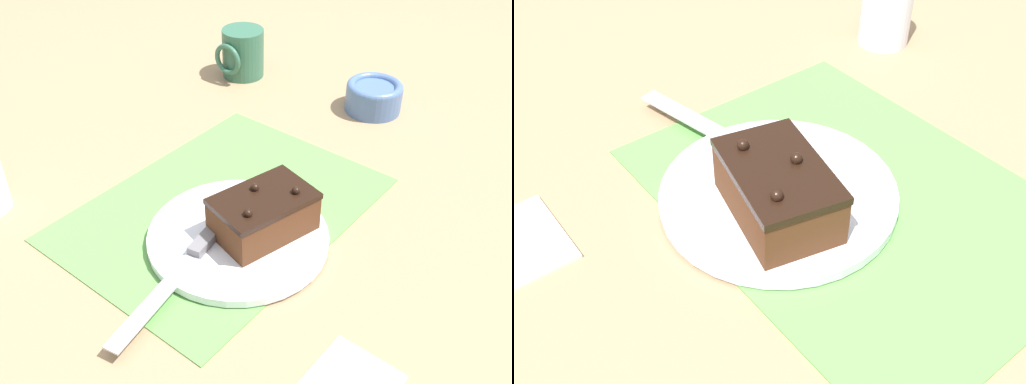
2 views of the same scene
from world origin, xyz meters
TOP-DOWN VIEW (x-y plane):
  - ground_plane at (0.00, 0.00)m, footprint 3.00×3.00m
  - placemat_woven at (0.00, 0.00)m, footprint 0.46×0.34m
  - cake_plate at (0.04, 0.07)m, footprint 0.25×0.25m
  - chocolate_cake at (0.02, 0.09)m, footprint 0.15×0.12m
  - serving_knife at (0.12, 0.05)m, footprint 0.25×0.07m
  - drinking_glass at (0.22, -0.28)m, footprint 0.07×0.07m
  - folded_napkin at (0.15, 0.31)m, footprint 0.11×0.09m

SIDE VIEW (x-z plane):
  - ground_plane at x=0.00m, z-range 0.00..0.00m
  - placemat_woven at x=0.00m, z-range 0.00..0.00m
  - folded_napkin at x=0.15m, z-range 0.00..0.01m
  - cake_plate at x=0.04m, z-range 0.00..0.02m
  - serving_knife at x=0.12m, z-range 0.01..0.03m
  - chocolate_cake at x=0.02m, z-range 0.01..0.08m
  - drinking_glass at x=0.22m, z-range 0.00..0.11m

